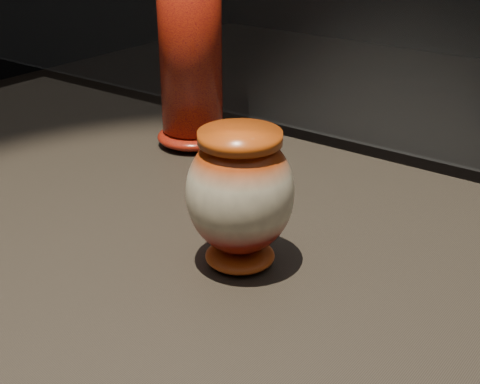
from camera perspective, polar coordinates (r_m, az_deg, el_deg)
name	(u,v)px	position (r m, az deg, el deg)	size (l,w,h in m)	color
main_vase	(240,194)	(0.76, 0.00, -0.21)	(0.13, 0.13, 0.17)	maroon
tall_vase	(190,35)	(1.12, -4.28, 13.21)	(0.16, 0.16, 0.39)	#B92D0C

